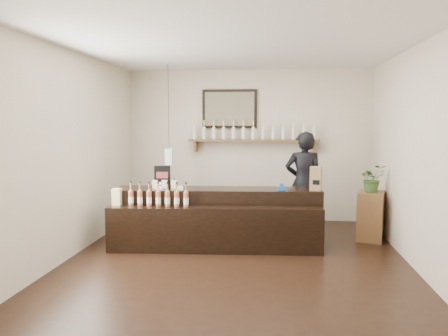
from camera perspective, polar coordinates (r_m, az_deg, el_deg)
ground at (r=5.99m, az=1.63°, el=-11.83°), size 5.00×5.00×0.00m
room_shell at (r=5.70m, az=1.69°, el=4.69°), size 5.00×5.00×5.00m
back_wall_decor at (r=8.08m, az=2.12°, el=5.43°), size 2.66×0.96×1.69m
counter at (r=6.48m, az=-1.00°, el=-6.77°), size 3.07×1.03×1.00m
promo_sign at (r=6.60m, az=-8.06°, el=-1.16°), size 0.24×0.06×0.34m
paper_bag at (r=6.45m, az=11.90°, el=-1.35°), size 0.18×0.15×0.35m
tape_dispenser at (r=6.39m, az=7.53°, el=-2.55°), size 0.13×0.07×0.10m
side_cabinet at (r=7.23m, az=18.62°, el=-5.94°), size 0.51×0.61×0.75m
potted_plant at (r=7.14m, az=18.78°, el=-1.30°), size 0.48×0.45×0.43m
shopkeeper at (r=7.30m, az=10.38°, el=-1.04°), size 0.72×0.50×1.90m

